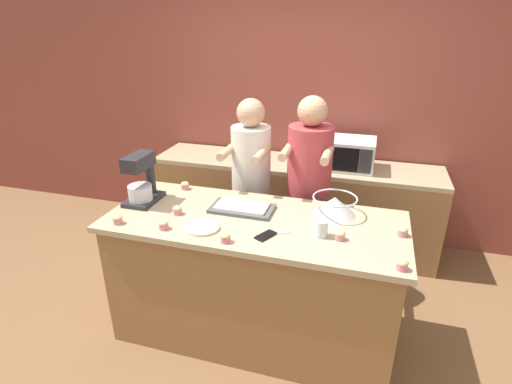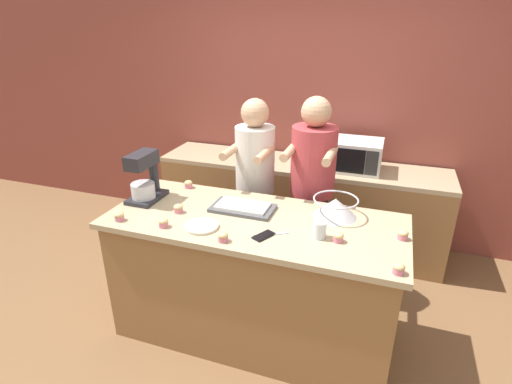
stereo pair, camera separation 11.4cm
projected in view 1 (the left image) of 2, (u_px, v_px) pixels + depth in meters
The scene contains 22 objects.
ground_plane at pixel (254, 329), 3.04m from camera, with size 16.00×16.00×0.00m, color brown.
back_wall at pixel (303, 108), 4.03m from camera, with size 10.00×0.06×2.70m.
island_counter at pixel (254, 277), 2.85m from camera, with size 2.00×0.83×0.94m.
back_counter at pixel (293, 203), 4.08m from camera, with size 2.80×0.60×0.88m.
person_left at pixel (251, 189), 3.36m from camera, with size 0.34×0.50×1.61m.
person_right at pixel (308, 194), 3.23m from camera, with size 0.36×0.52×1.66m.
stand_mixer at pixel (142, 181), 2.86m from camera, with size 0.20×0.30×0.36m.
mixing_bowl at pixel (335, 205), 2.70m from camera, with size 0.30×0.30×0.13m.
baking_tray at pixel (242, 208), 2.78m from camera, with size 0.44×0.24×0.04m.
microwave_oven at pixel (345, 153), 3.73m from camera, with size 0.53×0.39×0.28m.
cell_phone at pixel (266, 235), 2.45m from camera, with size 0.13×0.16×0.01m.
drinking_glass at pixel (321, 228), 2.44m from camera, with size 0.08×0.08×0.11m.
small_plate at pixel (202, 227), 2.54m from camera, with size 0.22×0.22×0.02m.
knife at pixel (271, 234), 2.47m from camera, with size 0.20×0.13×0.01m.
cupcake_0 at pixel (225, 237), 2.38m from camera, with size 0.06×0.06×0.06m.
cupcake_1 at pixel (118, 219), 2.60m from camera, with size 0.06×0.06×0.06m.
cupcake_2 at pixel (340, 235), 2.41m from camera, with size 0.06×0.06×0.06m.
cupcake_3 at pixel (185, 185), 3.12m from camera, with size 0.06×0.06×0.06m.
cupcake_4 at pixel (177, 210), 2.72m from camera, with size 0.06×0.06×0.06m.
cupcake_5 at pixel (402, 264), 2.12m from camera, with size 0.06×0.06×0.06m.
cupcake_6 at pixel (164, 225), 2.53m from camera, with size 0.06×0.06×0.06m.
cupcake_7 at pixel (403, 231), 2.45m from camera, with size 0.06×0.06×0.06m.
Camera 1 is at (0.68, -2.27, 2.17)m, focal length 28.00 mm.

